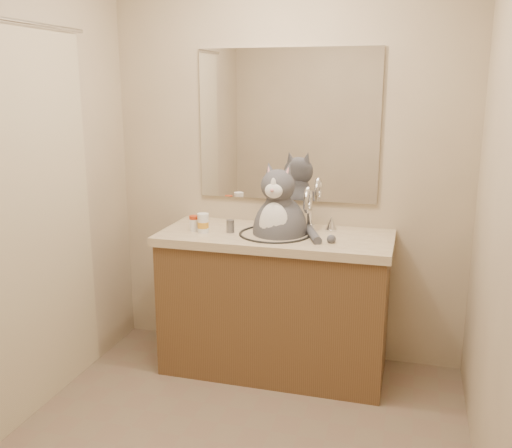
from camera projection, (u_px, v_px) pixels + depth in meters
The scene contains 8 objects.
room at pixel (220, 208), 2.31m from camera, with size 2.22×2.52×2.42m.
vanity at pixel (275, 299), 3.39m from camera, with size 1.34×0.59×1.12m.
mirror at pixel (287, 126), 3.41m from camera, with size 1.10×0.02×0.90m, color white.
shower_curtain at pixel (20, 226), 2.72m from camera, with size 0.02×1.30×1.93m.
cat at pixel (280, 226), 3.29m from camera, with size 0.45×0.39×0.63m.
pill_bottle_redcap at pixel (194, 223), 3.35m from camera, with size 0.06×0.06×0.09m.
pill_bottle_orange at pixel (203, 223), 3.31m from camera, with size 0.08×0.08×0.11m.
grey_canister at pixel (230, 226), 3.31m from camera, with size 0.05×0.05×0.07m.
Camera 1 is at (0.75, -2.14, 1.68)m, focal length 40.00 mm.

